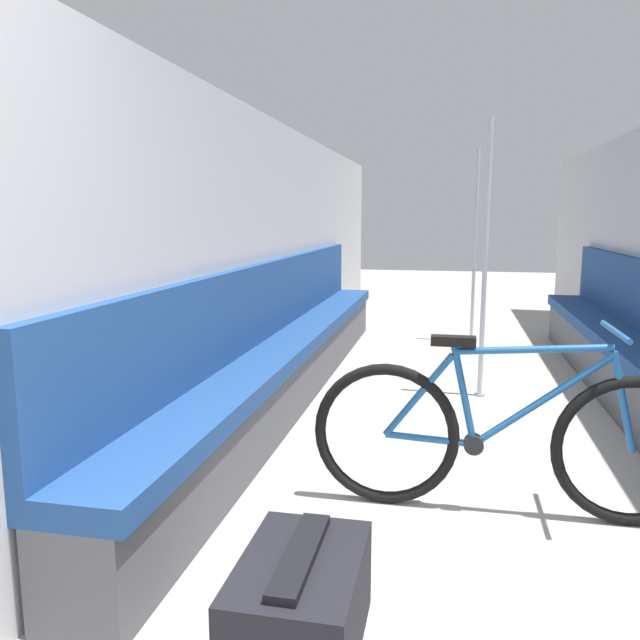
% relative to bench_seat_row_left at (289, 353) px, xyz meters
% --- Properties ---
extents(wall_left, '(0.10, 10.19, 2.09)m').
position_rel_bench_seat_row_left_xyz_m(wall_left, '(-0.22, -0.10, 0.70)').
color(wall_left, '#B2B2B7').
rests_on(wall_left, ground).
extents(bench_seat_row_left, '(0.40, 5.73, 1.03)m').
position_rel_bench_seat_row_left_xyz_m(bench_seat_row_left, '(0.00, 0.00, 0.00)').
color(bench_seat_row_left, '#4C4C51').
rests_on(bench_seat_row_left, ground).
extents(bicycle, '(1.77, 0.46, 0.89)m').
position_rel_bench_seat_row_left_xyz_m(bicycle, '(1.44, -1.63, 0.02)').
color(bicycle, black).
rests_on(bicycle, ground).
extents(grab_pole_near, '(0.08, 0.08, 2.07)m').
position_rel_bench_seat_row_left_xyz_m(grab_pole_near, '(1.42, 0.33, 0.66)').
color(grab_pole_near, gray).
rests_on(grab_pole_near, ground).
extents(grab_pole_far, '(0.08, 0.08, 2.07)m').
position_rel_bench_seat_row_left_xyz_m(grab_pole_far, '(1.42, 2.46, 0.66)').
color(grab_pole_far, gray).
rests_on(grab_pole_far, ground).
extents(luggage_bag, '(0.38, 0.58, 0.34)m').
position_rel_bench_seat_row_left_xyz_m(luggage_bag, '(0.75, -2.72, -0.19)').
color(luggage_bag, black).
rests_on(luggage_bag, ground).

